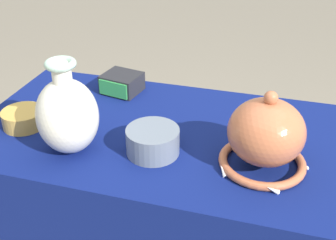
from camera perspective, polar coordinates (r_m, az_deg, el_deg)
The scene contains 6 objects.
display_table at distance 1.23m, azimuth 4.45°, elevation -6.14°, with size 1.34×0.61×0.78m.
vase_tall_bulbous at distance 1.11m, azimuth -13.47°, elevation 0.73°, with size 0.16×0.16×0.26m.
vase_dome_bell at distance 1.06m, azimuth 13.07°, elevation -2.18°, with size 0.23×0.23×0.21m.
mosaic_tile_box at distance 1.43m, azimuth -6.29°, elevation 4.99°, with size 0.14×0.13×0.06m.
pot_squat_ochre at distance 1.30m, azimuth -18.99°, elevation 0.22°, with size 0.12×0.12×0.05m, color gold.
pot_squat_slate at distance 1.11m, azimuth -2.08°, elevation -2.88°, with size 0.14×0.14×0.07m, color slate.
Camera 1 is at (0.18, -0.99, 1.42)m, focal length 45.00 mm.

